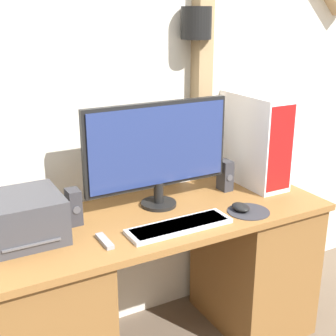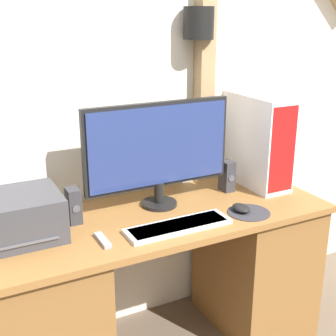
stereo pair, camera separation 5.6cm
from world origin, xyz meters
name	(u,v)px [view 1 (the left image)]	position (x,y,z in m)	size (l,w,h in m)	color
wall_back	(126,60)	(0.01, 0.64, 1.35)	(6.40, 0.19, 2.70)	silver
desk	(161,283)	(0.00, 0.29, 0.37)	(1.52, 0.59, 0.72)	brown
monitor	(158,148)	(0.04, 0.39, 0.99)	(0.69, 0.16, 0.48)	black
keyboard	(179,226)	(0.00, 0.13, 0.73)	(0.45, 0.13, 0.02)	silver
mousepad	(248,212)	(0.35, 0.13, 0.73)	(0.19, 0.19, 0.00)	#2D2D33
mouse	(241,207)	(0.32, 0.15, 0.74)	(0.07, 0.10, 0.03)	black
computer_tower	(254,139)	(0.60, 0.42, 0.95)	(0.16, 0.41, 0.46)	white
printer	(22,218)	(-0.58, 0.35, 0.81)	(0.30, 0.30, 0.18)	#38383D
speaker_left	(74,207)	(-0.36, 0.38, 0.80)	(0.05, 0.08, 0.15)	#2D2D33
speaker_right	(225,175)	(0.42, 0.40, 0.80)	(0.05, 0.08, 0.15)	#2D2D33
remote_control	(105,241)	(-0.32, 0.16, 0.73)	(0.03, 0.13, 0.02)	gray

